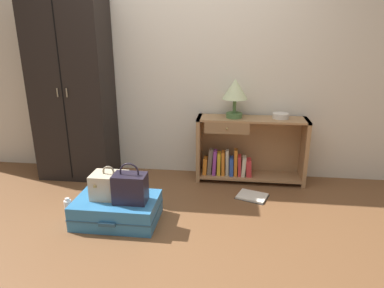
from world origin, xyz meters
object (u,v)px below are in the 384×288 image
object	(u,v)px
table_lamp	(235,91)
suitcase_large	(117,210)
train_case	(110,185)
bottle	(68,208)
bookshelf	(245,151)
handbag	(130,188)
bowl	(281,116)
open_book_on_floor	(252,196)
wardrobe	(73,89)

from	to	relation	value
table_lamp	suitcase_large	world-z (taller)	table_lamp
train_case	bottle	bearing A→B (deg)	178.51
table_lamp	train_case	xyz separation A→B (m)	(-1.04, -1.00, -0.66)
bookshelf	handbag	xyz separation A→B (m)	(-0.97, -1.08, 0.00)
suitcase_large	bottle	bearing A→B (deg)	175.63
suitcase_large	train_case	world-z (taller)	train_case
bowl	bottle	distance (m)	2.28
bowl	open_book_on_floor	size ratio (longest dim) A/B	0.47
table_lamp	handbag	world-z (taller)	table_lamp
suitcase_large	open_book_on_floor	world-z (taller)	suitcase_large
wardrobe	train_case	bearing A→B (deg)	-53.07
bookshelf	bottle	xyz separation A→B (m)	(-1.58, -1.00, -0.26)
wardrobe	handbag	world-z (taller)	wardrobe
bowl	table_lamp	bearing A→B (deg)	-176.85
table_lamp	open_book_on_floor	xyz separation A→B (m)	(0.21, -0.42, -0.98)
suitcase_large	train_case	size ratio (longest dim) A/B	2.41
suitcase_large	handbag	bearing A→B (deg)	-14.23
bookshelf	table_lamp	world-z (taller)	table_lamp
bookshelf	suitcase_large	xyz separation A→B (m)	(-1.11, -1.04, -0.23)
suitcase_large	bottle	xyz separation A→B (m)	(-0.47, 0.04, -0.03)
open_book_on_floor	bottle	bearing A→B (deg)	-161.10
wardrobe	bookshelf	bearing A→B (deg)	2.42
wardrobe	suitcase_large	distance (m)	1.51
table_lamp	handbag	size ratio (longest dim) A/B	1.17
train_case	suitcase_large	bearing A→B (deg)	-22.79
bookshelf	bottle	distance (m)	1.89
handbag	train_case	bearing A→B (deg)	163.14
bottle	wardrobe	bearing A→B (deg)	107.65
wardrobe	bottle	bearing A→B (deg)	-72.35
train_case	open_book_on_floor	xyz separation A→B (m)	(1.25, 0.58, -0.32)
wardrobe	bowl	xyz separation A→B (m)	(2.23, 0.09, -0.25)
bookshelf	bowl	distance (m)	0.53
bowl	train_case	bearing A→B (deg)	-146.06
bottle	handbag	bearing A→B (deg)	-6.71
train_case	bottle	distance (m)	0.48
table_lamp	bookshelf	bearing A→B (deg)	6.15
wardrobe	bookshelf	size ratio (longest dim) A/B	1.70
table_lamp	bowl	size ratio (longest dim) A/B	2.39
bookshelf	wardrobe	bearing A→B (deg)	-177.58
table_lamp	bottle	bearing A→B (deg)	-145.68
wardrobe	bowl	bearing A→B (deg)	2.36
wardrobe	open_book_on_floor	size ratio (longest dim) A/B	5.49
handbag	wardrobe	bearing A→B (deg)	132.25
suitcase_large	open_book_on_floor	bearing A→B (deg)	26.90
bowl	handbag	xyz separation A→B (m)	(-1.32, -1.09, -0.40)
bookshelf	bowl	world-z (taller)	bowl
table_lamp	suitcase_large	size ratio (longest dim) A/B	0.57
open_book_on_floor	suitcase_large	bearing A→B (deg)	-153.10
bowl	train_case	size ratio (longest dim) A/B	0.58
bowl	suitcase_large	world-z (taller)	bowl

